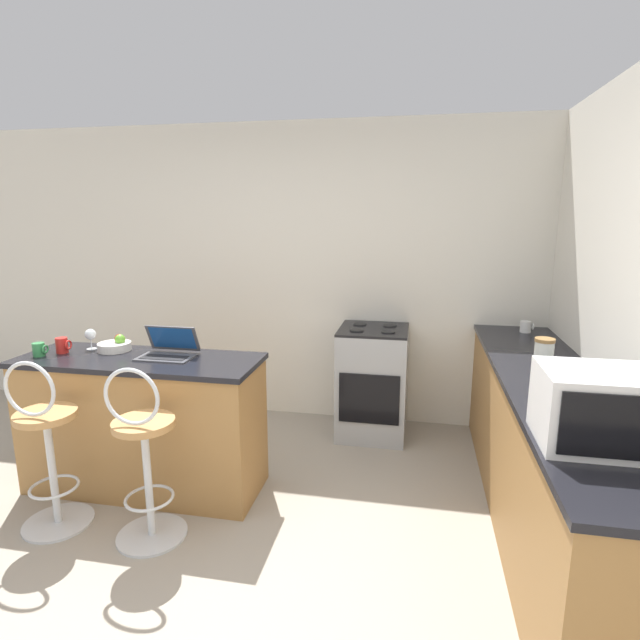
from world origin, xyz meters
The scene contains 16 objects.
ground_plane centered at (0.00, 0.00, 0.00)m, with size 20.00×20.00×0.00m, color gray.
wall_back centered at (0.00, 2.32, 1.30)m, with size 12.00×0.06×2.60m.
breakfast_bar centered at (-0.65, 0.85, 0.46)m, with size 1.59×0.57×0.92m.
counter_right centered at (1.90, 0.90, 0.46)m, with size 0.60×2.82×0.92m.
bar_stool_near centered at (-0.96, 0.33, 0.50)m, with size 0.40×0.40×1.05m.
bar_stool_far centered at (-0.35, 0.33, 0.50)m, with size 0.40×0.40×1.05m.
laptop centered at (-0.47, 0.92, 0.97)m, with size 0.35×0.26×0.20m.
microwave centered at (1.88, 0.07, 1.07)m, with size 0.54×0.38×0.31m.
toaster centered at (1.88, 0.53, 1.00)m, with size 0.22×0.25×0.17m.
stove_range centered at (0.78, 1.99, 0.46)m, with size 0.56×0.58×0.92m.
storage_jar centered at (1.85, 1.00, 1.02)m, with size 0.11×0.11×0.21m.
fruit_bowl centered at (-0.90, 0.98, 0.96)m, with size 0.22×0.22×0.11m.
wine_glass_tall centered at (-1.08, 0.97, 1.02)m, with size 0.07×0.07×0.14m.
mug_red centered at (-1.21, 0.86, 0.97)m, with size 0.10×0.08×0.10m.
mug_green centered at (-1.31, 0.76, 0.96)m, with size 0.09×0.08×0.09m.
mug_white centered at (1.97, 2.08, 0.96)m, with size 0.10×0.08×0.09m.
Camera 1 is at (1.10, -1.99, 1.84)m, focal length 28.00 mm.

